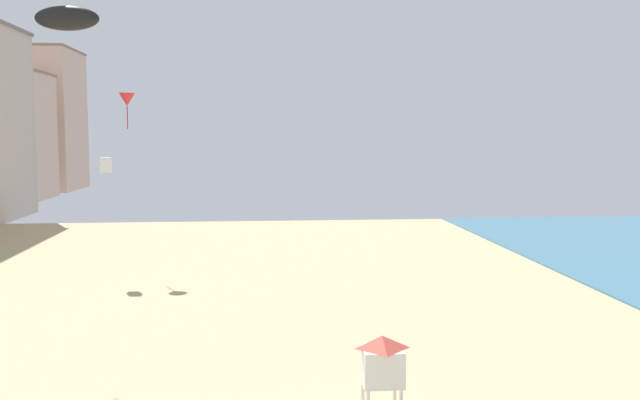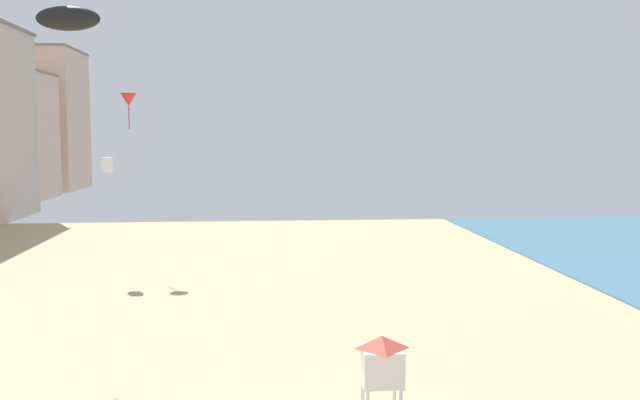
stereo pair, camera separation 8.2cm
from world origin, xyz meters
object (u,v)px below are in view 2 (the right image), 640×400
(lifeguard_stand, at_px, (382,361))
(kite_white_box, at_px, (107,165))
(kite_red_delta, at_px, (129,100))
(kite_black_parafoil_2, at_px, (68,18))

(lifeguard_stand, relative_size, kite_white_box, 3.01)
(lifeguard_stand, distance_m, kite_red_delta, 28.26)
(lifeguard_stand, height_order, kite_black_parafoil_2, kite_black_parafoil_2)
(lifeguard_stand, bearing_deg, kite_red_delta, 118.59)
(kite_white_box, height_order, kite_black_parafoil_2, kite_black_parafoil_2)
(lifeguard_stand, xyz_separation_m, kite_white_box, (-11.77, 21.62, 4.45))
(lifeguard_stand, bearing_deg, kite_black_parafoil_2, 140.88)
(kite_white_box, relative_size, kite_black_parafoil_2, 0.34)
(lifeguard_stand, distance_m, kite_black_parafoil_2, 18.19)
(kite_black_parafoil_2, bearing_deg, kite_red_delta, 91.53)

